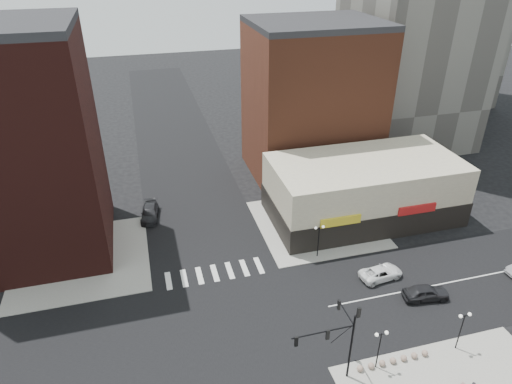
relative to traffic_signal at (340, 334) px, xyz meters
name	(u,v)px	position (x,y,z in m)	size (l,w,h in m)	color
ground	(232,326)	(-7.24, 7.83, -4.96)	(240.00, 240.00, 0.00)	black
road_ew	(232,326)	(-7.24, 7.83, -4.95)	(200.00, 14.00, 0.02)	black
road_ns	(232,326)	(-7.24, 7.83, -4.95)	(14.00, 200.00, 0.02)	black
sidewalk_nw	(82,260)	(-21.74, 22.33, -4.90)	(15.00, 15.00, 0.12)	gray
sidewalk_ne	(316,224)	(7.26, 22.33, -4.90)	(15.00, 15.00, 0.12)	gray
building_nw	(18,152)	(-26.24, 26.33, 7.54)	(16.00, 15.00, 25.00)	#351410
building_ne_midrise	(312,104)	(11.76, 37.33, 6.04)	(18.00, 15.00, 22.00)	brown
building_ne_row	(363,194)	(13.76, 22.83, -1.66)	(24.20, 12.20, 8.00)	beige
traffic_signal	(340,334)	(0.00, 0.00, 0.00)	(5.59, 3.09, 7.77)	black
street_lamp_se_a	(380,341)	(3.76, -0.17, -1.67)	(1.22, 0.32, 4.16)	black
street_lamp_se_b	(463,322)	(11.76, -0.17, -1.67)	(1.22, 0.32, 4.16)	black
street_lamp_ne	(319,233)	(4.76, 15.83, -1.67)	(1.22, 0.32, 4.16)	black
bollard_row	(393,361)	(5.41, -0.17, -4.56)	(6.85, 0.55, 0.55)	gray
white_suv	(381,273)	(10.04, 10.55, -4.29)	(2.24, 4.86, 1.35)	white
dark_sedan_east	(426,292)	(12.86, 6.36, -4.16)	(1.89, 4.71, 1.60)	black
dark_sedan_north	(150,213)	(-13.47, 29.58, -4.19)	(2.15, 5.30, 1.54)	black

